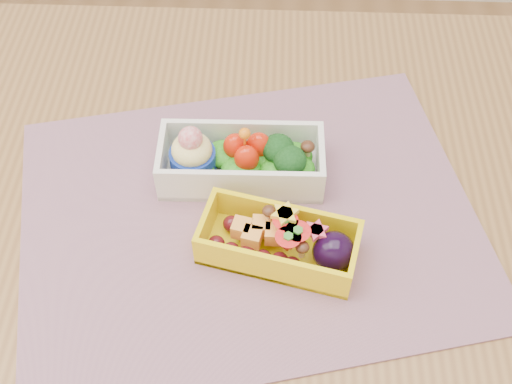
{
  "coord_description": "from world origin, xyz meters",
  "views": [
    {
      "loc": [
        0.01,
        -0.39,
        1.33
      ],
      "look_at": [
        -0.0,
        0.03,
        0.79
      ],
      "focal_mm": 45.15,
      "sensor_mm": 36.0,
      "label": 1
    }
  ],
  "objects_px": {
    "bento_white": "(240,160)",
    "placemat": "(249,217)",
    "table": "(259,282)",
    "bento_yellow": "(282,242)"
  },
  "relations": [
    {
      "from": "placemat",
      "to": "bento_white",
      "type": "bearing_deg",
      "value": 101.84
    },
    {
      "from": "bento_white",
      "to": "placemat",
      "type": "bearing_deg",
      "value": -79.07
    },
    {
      "from": "table",
      "to": "placemat",
      "type": "xyz_separation_m",
      "value": [
        -0.01,
        0.02,
        0.1
      ]
    },
    {
      "from": "table",
      "to": "bento_yellow",
      "type": "height_order",
      "value": "bento_yellow"
    },
    {
      "from": "table",
      "to": "bento_white",
      "type": "xyz_separation_m",
      "value": [
        -0.02,
        0.08,
        0.13
      ]
    },
    {
      "from": "table",
      "to": "placemat",
      "type": "bearing_deg",
      "value": 116.97
    },
    {
      "from": "table",
      "to": "bento_white",
      "type": "distance_m",
      "value": 0.15
    },
    {
      "from": "bento_white",
      "to": "table",
      "type": "bearing_deg",
      "value": -74.39
    },
    {
      "from": "table",
      "to": "bento_yellow",
      "type": "relative_size",
      "value": 6.89
    },
    {
      "from": "placemat",
      "to": "bento_yellow",
      "type": "bearing_deg",
      "value": -53.07
    }
  ]
}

